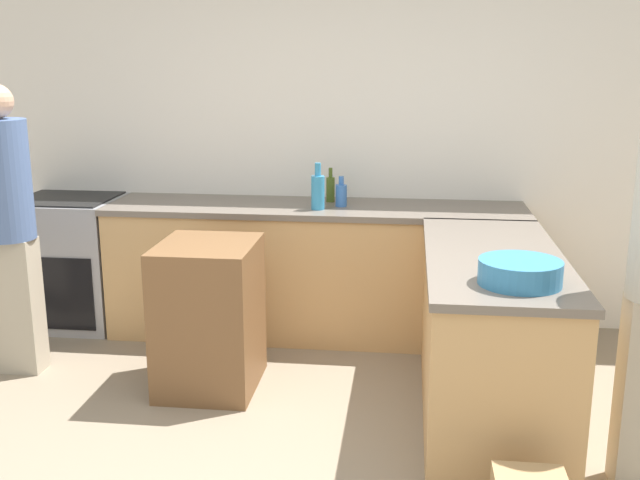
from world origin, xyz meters
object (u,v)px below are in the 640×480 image
object	(u,v)px
dish_soap_bottle	(318,191)
olive_oil_bottle	(330,188)
island_table	(209,316)
water_bottle_blue	(341,194)
mixing_bowl	(520,272)
person_by_range	(7,219)
range_oven	(71,261)

from	to	relation	value
dish_soap_bottle	olive_oil_bottle	bearing A→B (deg)	78.99
island_table	water_bottle_blue	world-z (taller)	water_bottle_blue
olive_oil_bottle	water_bottle_blue	distance (m)	0.18
island_table	water_bottle_blue	size ratio (longest dim) A/B	4.25
mixing_bowl	person_by_range	bearing A→B (deg)	163.96
olive_oil_bottle	water_bottle_blue	bearing A→B (deg)	-59.97
island_table	water_bottle_blue	bearing A→B (deg)	54.01
mixing_bowl	olive_oil_bottle	distance (m)	2.08
mixing_bowl	olive_oil_bottle	world-z (taller)	olive_oil_bottle
range_oven	water_bottle_blue	distance (m)	2.01
range_oven	person_by_range	distance (m)	0.98
island_table	olive_oil_bottle	world-z (taller)	olive_oil_bottle
dish_soap_bottle	water_bottle_blue	xyz separation A→B (m)	(0.14, 0.12, -0.04)
dish_soap_bottle	water_bottle_blue	distance (m)	0.19
person_by_range	mixing_bowl	bearing A→B (deg)	-16.04
island_table	mixing_bowl	size ratio (longest dim) A/B	2.35
person_by_range	olive_oil_bottle	bearing A→B (deg)	28.85
range_oven	mixing_bowl	bearing A→B (deg)	-30.06
dish_soap_bottle	olive_oil_bottle	world-z (taller)	dish_soap_bottle
water_bottle_blue	island_table	bearing A→B (deg)	-125.99
range_oven	olive_oil_bottle	xyz separation A→B (m)	(1.85, 0.14, 0.54)
mixing_bowl	person_by_range	size ratio (longest dim) A/B	0.21
range_oven	olive_oil_bottle	bearing A→B (deg)	4.45
olive_oil_bottle	water_bottle_blue	xyz separation A→B (m)	(0.09, -0.15, -0.01)
olive_oil_bottle	water_bottle_blue	world-z (taller)	olive_oil_bottle
range_oven	island_table	bearing A→B (deg)	-36.51
range_oven	dish_soap_bottle	xyz separation A→B (m)	(1.79, -0.13, 0.57)
island_table	dish_soap_bottle	bearing A→B (deg)	56.57
range_oven	island_table	distance (m)	1.57
range_oven	person_by_range	world-z (taller)	person_by_range
island_table	person_by_range	size ratio (longest dim) A/B	0.50
water_bottle_blue	person_by_range	distance (m)	2.07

